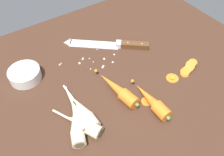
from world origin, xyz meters
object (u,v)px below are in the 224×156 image
parsnip_mid_left (84,112)px  parsnip_back (78,115)px  whole_carrot_second (152,102)px  parsnip_front (76,127)px  chefs_knife (104,44)px  carrot_slice_stray_mid (172,78)px  carrot_slice_stack (188,68)px  parsnip_mid_right (84,125)px  carrot_slice_stray_near (147,101)px  prep_bowl (25,74)px  whole_carrot (118,90)px

parsnip_mid_left → parsnip_back: bearing=175.0°
whole_carrot_second → parsnip_front: size_ratio=1.03×
chefs_knife → carrot_slice_stray_mid: (10.32, -28.74, -0.29)cm
carrot_slice_stack → carrot_slice_stray_mid: bearing=179.1°
parsnip_mid_right → carrot_slice_stray_mid: size_ratio=3.75×
parsnip_front → carrot_slice_stray_near: size_ratio=5.12×
prep_bowl → parsnip_mid_left: bearing=-69.3°
chefs_knife → parsnip_mid_left: size_ratio=1.45×
whole_carrot → whole_carrot_second: same height
whole_carrot_second → carrot_slice_stack: bearing=12.7°
prep_bowl → parsnip_mid_right: bearing=-76.0°
parsnip_mid_left → carrot_slice_stray_near: size_ratio=5.55×
chefs_knife → carrot_slice_stray_near: 31.88cm
parsnip_mid_left → carrot_slice_stray_near: parsnip_mid_left is taller
whole_carrot_second → whole_carrot: bearing=122.3°
chefs_knife → whole_carrot_second: (-3.31, -33.63, 1.45)cm
chefs_knife → parsnip_mid_right: (-25.47, -28.97, 1.33)cm
parsnip_mid_left → carrot_slice_stack: (41.14, -3.71, -0.89)cm
parsnip_front → whole_carrot: bearing=13.8°
whole_carrot_second → parsnip_mid_right: whole_carrot_second is taller
whole_carrot_second → prep_bowl: (-29.43, 33.77, 0.05)cm
whole_carrot_second → carrot_slice_stack: 21.79cm
parsnip_front → carrot_slice_stray_near: bearing=-8.2°
whole_carrot → parsnip_mid_left: size_ratio=1.05×
chefs_knife → carrot_slice_stray_near: chefs_knife is taller
parsnip_front → carrot_slice_stray_mid: parsnip_front is taller
carrot_slice_stray_near → prep_bowl: bearing=132.4°
chefs_knife → parsnip_mid_right: parsnip_mid_right is taller
whole_carrot → carrot_slice_stray_near: bearing=-53.5°
carrot_slice_stack → whole_carrot: bearing=169.6°
whole_carrot → carrot_slice_stack: whole_carrot is taller
parsnip_back → prep_bowl: 26.18cm
parsnip_back → carrot_slice_stack: parsnip_back is taller
chefs_knife → parsnip_back: (-25.30, -24.97, 1.33)cm
carrot_slice_stray_near → parsnip_mid_left: bearing=161.5°
chefs_knife → carrot_slice_stack: carrot_slice_stack is taller
parsnip_mid_right → parsnip_back: bearing=87.6°
prep_bowl → whole_carrot_second: bearing=-48.9°
parsnip_mid_right → whole_carrot_second: bearing=-11.9°
chefs_knife → prep_bowl: (-32.74, 0.14, 1.50)cm
chefs_knife → parsnip_front: parsnip_front is taller
carrot_slice_stray_mid → parsnip_mid_left: bearing=173.9°
parsnip_front → parsnip_mid_left: 5.32cm
whole_carrot_second → carrot_slice_stray_near: (-0.40, 1.97, -1.74)cm
whole_carrot → parsnip_back: whole_carrot is taller
whole_carrot → parsnip_back: (-15.77, -1.16, -0.12)cm
carrot_slice_stray_mid → parsnip_mid_right: bearing=-179.6°
carrot_slice_stack → prep_bowl: (-50.67, 29.00, 1.06)cm
whole_carrot → parsnip_front: 18.56cm
chefs_knife → prep_bowl: 32.78cm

